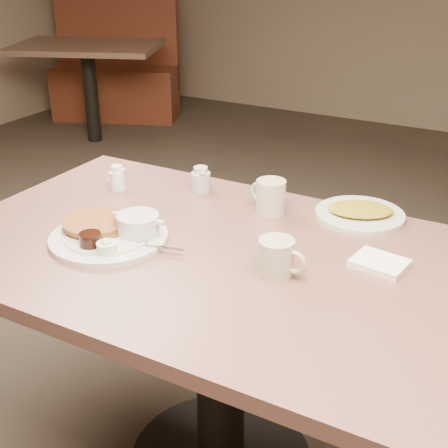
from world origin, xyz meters
The scene contains 9 objects.
diner_table centered at (0.00, 0.00, 0.58)m, with size 1.50×0.90×0.75m.
main_plate centered at (-0.29, -0.08, 0.77)m, with size 0.40×0.35×0.07m.
coffee_mug_near centered at (0.18, -0.03, 0.80)m, with size 0.13×0.09×0.09m.
napkin centered at (0.38, 0.12, 0.76)m, with size 0.14×0.12×0.02m.
coffee_mug_far centered at (0.01, 0.29, 0.80)m, with size 0.13×0.11×0.10m.
creamer_left centered at (-0.50, 0.21, 0.79)m, with size 0.07×0.06×0.08m.
creamer_right centered at (-0.26, 0.33, 0.79)m, with size 0.08×0.09×0.08m.
hash_plate centered at (0.25, 0.38, 0.76)m, with size 0.33×0.33×0.04m.
booth_back_left centered at (-2.74, 2.99, 0.41)m, with size 1.47×1.57×1.12m.
Camera 1 is at (0.68, -1.21, 1.49)m, focal length 48.94 mm.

